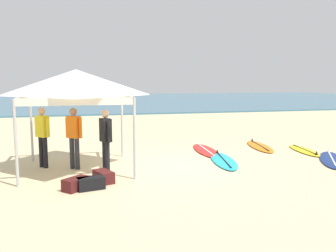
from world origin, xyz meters
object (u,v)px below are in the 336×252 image
at_px(surfboard_cyan, 223,160).
at_px(person_orange, 74,134).
at_px(surfboard_navy, 332,159).
at_px(gear_bag_on_sand, 104,177).
at_px(surfboard_orange, 260,146).
at_px(gear_bag_near_tent, 76,184).
at_px(person_black, 106,137).
at_px(gear_bag_by_pole, 91,183).
at_px(person_yellow, 42,133).
at_px(surfboard_yellow, 304,150).
at_px(surfboard_red, 206,150).
at_px(canopy_tent, 76,83).

relative_size(surfboard_cyan, person_orange, 1.49).
height_order(surfboard_navy, gear_bag_on_sand, gear_bag_on_sand).
xyz_separation_m(surfboard_orange, surfboard_navy, (1.11, -2.53, -0.00)).
height_order(surfboard_cyan, surfboard_navy, same).
relative_size(surfboard_cyan, gear_bag_near_tent, 4.25).
height_order(surfboard_orange, person_black, person_black).
xyz_separation_m(surfboard_orange, gear_bag_by_pole, (-6.20, -3.76, 0.10)).
distance_m(surfboard_cyan, gear_bag_by_pole, 4.43).
bearing_deg(gear_bag_on_sand, person_yellow, 129.16).
xyz_separation_m(person_orange, gear_bag_on_sand, (0.69, -1.53, -0.85)).
height_order(surfboard_navy, person_black, person_black).
height_order(person_yellow, gear_bag_on_sand, person_yellow).
bearing_deg(surfboard_yellow, person_black, -167.99).
height_order(gear_bag_by_pole, gear_bag_on_sand, same).
height_order(person_black, gear_bag_near_tent, person_black).
height_order(surfboard_orange, person_orange, person_orange).
relative_size(gear_bag_near_tent, gear_bag_by_pole, 1.00).
bearing_deg(person_orange, surfboard_orange, 14.69).
height_order(person_orange, person_black, same).
height_order(surfboard_navy, person_yellow, person_yellow).
bearing_deg(person_black, surfboard_red, 32.75).
height_order(surfboard_red, person_orange, person_orange).
relative_size(surfboard_navy, person_orange, 1.48).
relative_size(surfboard_navy, person_black, 1.48).
relative_size(surfboard_orange, person_orange, 1.44).
bearing_deg(gear_bag_on_sand, person_black, 80.63).
xyz_separation_m(person_black, person_yellow, (-1.67, 1.20, 0.00)).
height_order(surfboard_orange, person_yellow, person_yellow).
xyz_separation_m(surfboard_cyan, surfboard_red, (0.01, 1.63, -0.00)).
xyz_separation_m(surfboard_navy, person_orange, (-7.68, 0.81, 0.95)).
distance_m(surfboard_navy, surfboard_red, 4.01).
relative_size(surfboard_navy, surfboard_red, 1.00).
height_order(surfboard_red, person_yellow, person_yellow).
relative_size(surfboard_cyan, surfboard_navy, 1.01).
relative_size(surfboard_navy, gear_bag_on_sand, 4.23).
xyz_separation_m(person_black, gear_bag_near_tent, (-0.76, -1.19, -0.85)).
distance_m(surfboard_red, gear_bag_on_sand, 4.77).
bearing_deg(surfboard_yellow, gear_bag_near_tent, -160.89).
height_order(surfboard_yellow, surfboard_navy, same).
bearing_deg(person_yellow, person_orange, -23.92).
distance_m(person_yellow, gear_bag_by_pole, 2.84).
xyz_separation_m(surfboard_cyan, gear_bag_by_pole, (-4.00, -1.89, 0.10)).
bearing_deg(surfboard_yellow, person_yellow, -178.19).
bearing_deg(person_orange, gear_bag_on_sand, -65.60).
height_order(surfboard_cyan, gear_bag_near_tent, gear_bag_near_tent).
distance_m(surfboard_cyan, surfboard_orange, 2.89).
relative_size(surfboard_yellow, gear_bag_by_pole, 3.58).
relative_size(surfboard_cyan, surfboard_orange, 1.04).
relative_size(gear_bag_by_pole, gear_bag_on_sand, 1.00).
distance_m(canopy_tent, person_black, 1.74).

